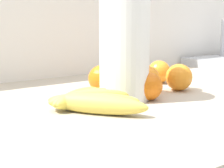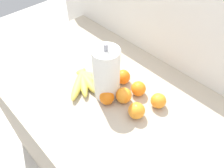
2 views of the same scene
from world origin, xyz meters
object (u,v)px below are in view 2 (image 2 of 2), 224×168
at_px(orange_right, 138,89).
at_px(orange_center, 123,77).
at_px(orange_front, 137,110).
at_px(paper_towel_roll, 106,73).
at_px(orange_back_right, 158,101).
at_px(orange_far_right, 107,97).
at_px(orange_back_left, 124,95).
at_px(banana_bunch, 86,81).

bearing_deg(orange_right, orange_center, 178.24).
xyz_separation_m(orange_front, paper_towel_roll, (-0.18, -0.00, 0.09)).
height_order(orange_front, orange_center, same).
xyz_separation_m(orange_front, orange_right, (-0.08, 0.10, -0.00)).
bearing_deg(orange_back_right, orange_far_right, -138.68).
bearing_deg(orange_center, orange_back_right, 1.78).
bearing_deg(orange_right, orange_back_left, -102.12).
bearing_deg(orange_front, orange_back_left, 168.73).
distance_m(orange_back_right, orange_center, 0.21).
xyz_separation_m(banana_bunch, orange_back_left, (0.20, 0.05, 0.02)).
bearing_deg(orange_front, orange_center, 150.63).
relative_size(orange_back_left, paper_towel_roll, 0.26).
bearing_deg(orange_center, orange_front, -29.37).
xyz_separation_m(banana_bunch, orange_right, (0.22, 0.13, 0.01)).
height_order(banana_bunch, paper_towel_roll, paper_towel_roll).
relative_size(banana_bunch, orange_back_right, 3.35).
xyz_separation_m(banana_bunch, orange_center, (0.12, 0.14, 0.02)).
xyz_separation_m(orange_right, orange_far_right, (-0.06, -0.14, -0.00)).
distance_m(orange_back_right, orange_front, 0.11).
relative_size(orange_center, paper_towel_roll, 0.26).
bearing_deg(orange_back_left, orange_back_right, 35.47).
bearing_deg(orange_far_right, orange_back_right, 41.32).
bearing_deg(orange_center, orange_right, -1.76).
xyz_separation_m(orange_far_right, paper_towel_roll, (-0.04, 0.04, 0.09)).
xyz_separation_m(banana_bunch, orange_far_right, (0.16, -0.01, 0.01)).
bearing_deg(orange_far_right, orange_center, 105.47).
bearing_deg(orange_back_left, paper_towel_roll, -166.33).
relative_size(banana_bunch, orange_front, 3.17).
relative_size(orange_right, orange_center, 0.97).
distance_m(orange_back_left, orange_front, 0.10).
distance_m(orange_center, orange_far_right, 0.15).
relative_size(banana_bunch, paper_towel_roll, 0.82).
bearing_deg(orange_back_left, orange_front, -11.27).
bearing_deg(banana_bunch, orange_center, 49.22).
bearing_deg(orange_back_left, orange_right, 77.88).
height_order(orange_back_right, orange_right, same).
relative_size(orange_front, orange_far_right, 1.08).
bearing_deg(orange_right, paper_towel_roll, -136.18).
bearing_deg(orange_far_right, orange_back_left, 53.26).
height_order(orange_back_left, paper_towel_roll, paper_towel_roll).
relative_size(banana_bunch, orange_center, 3.21).
height_order(banana_bunch, orange_front, orange_front).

